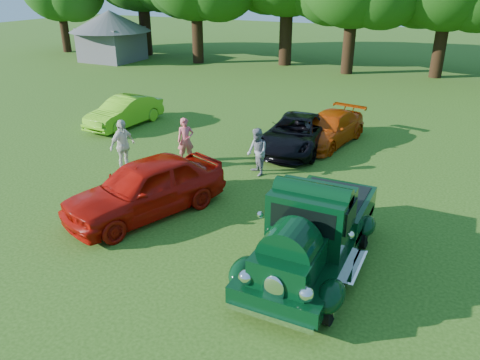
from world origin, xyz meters
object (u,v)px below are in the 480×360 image
at_px(back_car_black, 297,133).
at_px(spectator_grey, 257,152).
at_px(hero_pickup, 313,233).
at_px(back_car_orange, 328,129).
at_px(gazebo, 111,30).
at_px(red_convertible, 146,187).
at_px(spectator_pink, 186,140).
at_px(back_car_lime, 124,112).
at_px(spectator_white, 123,146).

distance_m(back_car_black, spectator_grey, 3.10).
distance_m(hero_pickup, back_car_orange, 9.11).
relative_size(hero_pickup, gazebo, 0.82).
xyz_separation_m(red_convertible, spectator_pink, (-1.18, 4.02, 0.01)).
height_order(red_convertible, back_car_lime, red_convertible).
bearing_deg(back_car_black, back_car_lime, 179.82).
bearing_deg(spectator_white, back_car_orange, -35.42).
xyz_separation_m(back_car_black, spectator_pink, (-3.19, -3.09, 0.17)).
height_order(back_car_black, spectator_pink, spectator_pink).
height_order(hero_pickup, back_car_orange, hero_pickup).
distance_m(back_car_orange, spectator_pink, 5.99).
bearing_deg(spectator_pink, spectator_grey, -41.45).
bearing_deg(back_car_black, gazebo, 143.17).
relative_size(red_convertible, back_car_orange, 1.12).
relative_size(red_convertible, spectator_white, 2.58).
height_order(red_convertible, back_car_orange, red_convertible).
bearing_deg(back_car_orange, gazebo, 160.10).
distance_m(spectator_white, gazebo, 24.43).
xyz_separation_m(hero_pickup, red_convertible, (-5.12, 0.49, -0.07)).
distance_m(back_car_black, spectator_pink, 4.45).
bearing_deg(spectator_grey, back_car_lime, -154.41).
bearing_deg(gazebo, hero_pickup, -41.83).
distance_m(red_convertible, back_car_lime, 9.05).
relative_size(back_car_lime, spectator_white, 2.15).
distance_m(back_car_lime, spectator_pink, 5.61).
xyz_separation_m(back_car_black, gazebo, (-20.62, 13.64, 1.74)).
bearing_deg(back_car_lime, spectator_pink, -24.34).
relative_size(back_car_orange, spectator_white, 2.31).
distance_m(red_convertible, spectator_pink, 4.19).
bearing_deg(red_convertible, spectator_pink, 127.17).
relative_size(spectator_grey, spectator_white, 0.89).
bearing_deg(spectator_grey, gazebo, -175.31).
bearing_deg(gazebo, spectator_pink, -43.83).
relative_size(back_car_orange, spectator_pink, 2.59).
bearing_deg(back_car_lime, back_car_orange, 14.30).
xyz_separation_m(hero_pickup, spectator_white, (-7.79, 2.79, 0.04)).
xyz_separation_m(hero_pickup, back_car_lime, (-11.25, 7.15, -0.23)).
distance_m(hero_pickup, back_car_black, 8.21).
bearing_deg(back_car_lime, spectator_white, -47.81).
bearing_deg(back_car_lime, red_convertible, -43.64).
bearing_deg(gazebo, back_car_orange, -29.90).
xyz_separation_m(spectator_pink, spectator_white, (-1.49, -1.72, 0.10)).
xyz_separation_m(hero_pickup, spectator_pink, (-6.30, 4.51, -0.06)).
bearing_deg(gazebo, spectator_white, -49.17).
bearing_deg(hero_pickup, spectator_grey, 127.24).
relative_size(back_car_black, spectator_pink, 2.85).
distance_m(hero_pickup, spectator_pink, 7.74).
relative_size(back_car_black, gazebo, 0.74).
xyz_separation_m(spectator_grey, gazebo, (-20.29, 16.72, 1.57)).
bearing_deg(hero_pickup, gazebo, 138.17).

